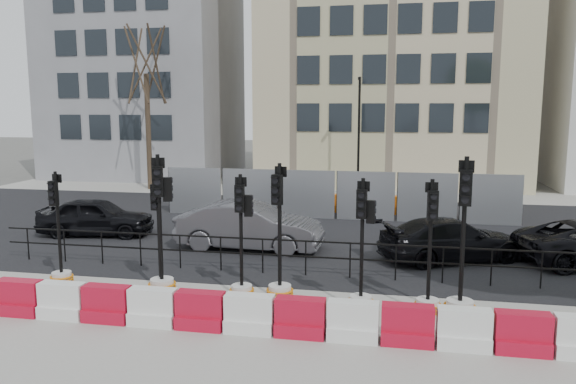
% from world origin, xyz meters
% --- Properties ---
extents(ground, '(120.00, 120.00, 0.00)m').
position_xyz_m(ground, '(0.00, 0.00, 0.00)').
color(ground, '#51514C').
rests_on(ground, ground).
extents(sidewalk_near, '(40.00, 6.00, 0.02)m').
position_xyz_m(sidewalk_near, '(0.00, -3.00, 0.01)').
color(sidewalk_near, gray).
rests_on(sidewalk_near, ground).
extents(road, '(40.00, 14.00, 0.03)m').
position_xyz_m(road, '(0.00, 7.00, 0.01)').
color(road, black).
rests_on(road, ground).
extents(sidewalk_far, '(40.00, 4.00, 0.02)m').
position_xyz_m(sidewalk_far, '(0.00, 16.00, 0.01)').
color(sidewalk_far, gray).
rests_on(sidewalk_far, ground).
extents(building_grey, '(11.00, 9.06, 14.00)m').
position_xyz_m(building_grey, '(-14.00, 21.99, 7.00)').
color(building_grey, gray).
rests_on(building_grey, ground).
extents(building_cream, '(15.00, 10.06, 18.00)m').
position_xyz_m(building_cream, '(2.00, 21.99, 9.00)').
color(building_cream, beige).
rests_on(building_cream, ground).
extents(kerb_railing, '(18.00, 0.04, 1.00)m').
position_xyz_m(kerb_railing, '(0.00, 1.20, 0.69)').
color(kerb_railing, black).
rests_on(kerb_railing, ground).
extents(heras_fencing, '(14.33, 1.72, 2.00)m').
position_xyz_m(heras_fencing, '(-0.01, 9.80, 0.68)').
color(heras_fencing, '#92959A').
rests_on(heras_fencing, ground).
extents(lamp_post_far, '(0.12, 0.56, 6.00)m').
position_xyz_m(lamp_post_far, '(0.50, 14.98, 3.22)').
color(lamp_post_far, black).
rests_on(lamp_post_far, ground).
extents(tree_bare_far, '(2.00, 2.00, 9.00)m').
position_xyz_m(tree_bare_far, '(-11.00, 15.50, 6.65)').
color(tree_bare_far, '#473828').
rests_on(tree_bare_far, ground).
extents(barrier_row, '(16.75, 0.50, 0.80)m').
position_xyz_m(barrier_row, '(0.00, -2.80, 0.37)').
color(barrier_row, red).
rests_on(barrier_row, ground).
extents(traffic_signal_a, '(0.58, 0.58, 2.97)m').
position_xyz_m(traffic_signal_a, '(-6.06, -0.78, 0.61)').
color(traffic_signal_a, silver).
rests_on(traffic_signal_a, ground).
extents(traffic_signal_b, '(0.68, 0.68, 3.46)m').
position_xyz_m(traffic_signal_b, '(-3.19, -1.00, 0.82)').
color(traffic_signal_b, silver).
rests_on(traffic_signal_b, ground).
extents(traffic_signal_c, '(0.58, 0.58, 2.96)m').
position_xyz_m(traffic_signal_c, '(-3.31, -0.85, 0.61)').
color(traffic_signal_c, silver).
rests_on(traffic_signal_c, ground).
extents(traffic_signal_d, '(0.60, 0.60, 3.03)m').
position_xyz_m(traffic_signal_d, '(-1.19, -0.96, 0.72)').
color(traffic_signal_d, silver).
rests_on(traffic_signal_d, ground).
extents(traffic_signal_e, '(0.65, 0.65, 3.29)m').
position_xyz_m(traffic_signal_e, '(-0.30, -0.88, 0.68)').
color(traffic_signal_e, silver).
rests_on(traffic_signal_e, ground).
extents(traffic_signal_f, '(0.60, 0.60, 3.04)m').
position_xyz_m(traffic_signal_f, '(1.64, -1.20, 0.72)').
color(traffic_signal_f, silver).
rests_on(traffic_signal_f, ground).
extents(traffic_signal_g, '(0.60, 0.60, 3.04)m').
position_xyz_m(traffic_signal_g, '(3.10, -1.14, 0.63)').
color(traffic_signal_g, silver).
rests_on(traffic_signal_g, ground).
extents(traffic_signal_h, '(0.70, 0.70, 3.55)m').
position_xyz_m(traffic_signal_h, '(3.77, -1.26, 0.73)').
color(traffic_signal_h, silver).
rests_on(traffic_signal_h, ground).
extents(car_a, '(2.76, 4.47, 1.36)m').
position_xyz_m(car_a, '(-8.10, 4.60, 0.68)').
color(car_a, black).
rests_on(car_a, ground).
extents(car_b, '(1.95, 4.78, 1.54)m').
position_xyz_m(car_b, '(-2.22, 3.71, 0.77)').
color(car_b, '#46454A').
rests_on(car_b, ground).
extents(car_c, '(5.10, 5.75, 1.28)m').
position_xyz_m(car_c, '(4.03, 3.56, 0.64)').
color(car_c, black).
rests_on(car_c, ground).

